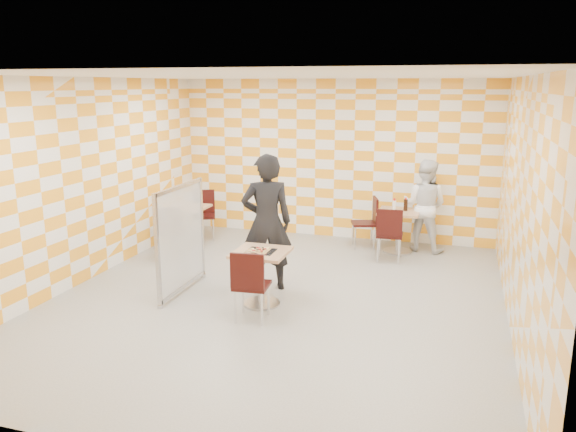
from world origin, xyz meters
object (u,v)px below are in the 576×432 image
Objects in this scene: soda_bottle at (406,205)px; second_table at (398,224)px; main_table at (261,268)px; sport_bottle at (394,205)px; empty_table at (187,220)px; partition at (181,238)px; man_dark at (267,222)px; chair_second_front at (389,231)px; chair_empty_far at (204,210)px; chair_main_front at (250,281)px; chair_second_side at (369,218)px; man_white at (425,205)px; chair_empty_near at (171,228)px.

second_table is at bearing -156.14° from soda_bottle.
sport_bottle reaches higher than main_table.
empty_table is at bearing 135.20° from main_table.
man_dark reaches higher than partition.
chair_second_front is (1.40, 2.35, 0.04)m from main_table.
sport_bottle is at bearing 3.46° from chair_empty_far.
second_table is 3.78m from empty_table.
sport_bottle reaches higher than empty_table.
chair_second_side is (0.87, 3.72, 0.00)m from chair_main_front.
main_table is 1.00× the size of second_table.
sport_bottle is (3.60, 0.86, 0.33)m from empty_table.
empty_table is 0.65m from chair_empty_far.
sport_bottle reaches higher than chair_main_front.
main_table is at bearing -52.37° from chair_empty_far.
sport_bottle is (1.38, 3.07, 0.33)m from main_table.
chair_second_side is at bearing -137.17° from man_dark.
chair_main_front is at bearing 78.64° from man_white.
main_table is 3.60m from chair_empty_far.
chair_empty_near is (-2.14, 1.45, 0.04)m from main_table.
sport_bottle reaches higher than chair_empty_far.
chair_empty_far is at bearing 88.01° from empty_table.
man_white is 0.38m from soda_bottle.
man_white is at bearing 64.72° from chair_main_front.
main_table is at bearing -5.62° from partition.
chair_second_side is 1.00× the size of chair_empty_far.
chair_second_front is 0.78m from soda_bottle.
chair_main_front is at bearing -28.77° from partition.
partition is 1.22m from man_dark.
man_white is at bearing -151.44° from man_dark.
chair_empty_near is at bearing -156.84° from soda_bottle.
partition is (-2.63, -2.23, 0.25)m from chair_second_front.
empty_table is 0.48× the size of partition.
chair_empty_near is (-3.08, -1.68, 0.00)m from chair_second_side.
main_table is 3.34m from second_table.
chair_second_front is at bearing -88.49° from sport_bottle.
partition is 0.95× the size of man_white.
chair_empty_far is at bearing 123.30° from chair_main_front.
man_white is at bearing 24.20° from chair_empty_near.
partition is at bearing -131.58° from sport_bottle.
man_white is (0.49, 0.91, 0.27)m from chair_second_front.
soda_bottle reaches higher than chair_empty_far.
chair_second_side is at bearing 54.13° from partition.
chair_empty_far is (-3.67, -0.14, 0.04)m from second_table.
main_table is 3.44m from soda_bottle.
sport_bottle is at bearing 13.48° from empty_table.
chair_empty_far is at bearing 172.04° from chair_second_front.
sport_bottle reaches higher than chair_second_front.
chair_main_front is 1.00× the size of chair_empty_near.
partition is (-2.17, -3.00, 0.25)m from chair_second_side.
soda_bottle is (3.78, 0.19, 0.31)m from chair_empty_far.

